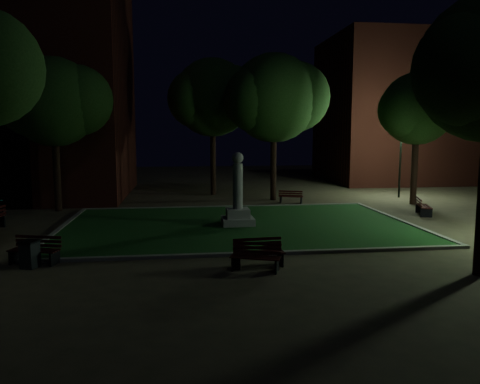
% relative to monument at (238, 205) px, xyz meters
% --- Properties ---
extents(ground, '(80.00, 80.00, 0.00)m').
position_rel_monument_xyz_m(ground, '(0.00, -2.00, -0.96)').
color(ground, '#463A2A').
extents(lawn, '(15.00, 10.00, 0.08)m').
position_rel_monument_xyz_m(lawn, '(0.00, 0.00, -0.92)').
color(lawn, '#1A4919').
rests_on(lawn, ground).
extents(lawn_kerb, '(15.40, 10.40, 0.12)m').
position_rel_monument_xyz_m(lawn_kerb, '(0.00, 0.00, -0.90)').
color(lawn_kerb, slate).
rests_on(lawn_kerb, ground).
extents(monument, '(1.40, 1.40, 3.20)m').
position_rel_monument_xyz_m(monument, '(0.00, 0.00, 0.00)').
color(monument, gray).
rests_on(monument, lawn).
extents(building_far, '(16.00, 10.00, 12.00)m').
position_rel_monument_xyz_m(building_far, '(18.00, 18.00, 5.04)').
color(building_far, '#4D1B13').
rests_on(building_far, ground).
extents(tree_north_er, '(6.55, 5.35, 8.88)m').
position_rel_monument_xyz_m(tree_north_er, '(3.29, 7.85, 5.24)').
color(tree_north_er, black).
rests_on(tree_north_er, ground).
extents(tree_ne, '(5.04, 4.11, 7.54)m').
position_rel_monument_xyz_m(tree_ne, '(10.99, 5.09, 4.52)').
color(tree_ne, black).
rests_on(tree_ne, ground).
extents(tree_nw, '(5.66, 4.62, 8.02)m').
position_rel_monument_xyz_m(tree_nw, '(-8.85, 5.23, 4.74)').
color(tree_nw, black).
rests_on(tree_nw, ground).
extents(tree_far_north, '(6.27, 5.12, 8.98)m').
position_rel_monument_xyz_m(tree_far_north, '(-0.21, 10.83, 5.46)').
color(tree_far_north, black).
rests_on(tree_far_north, ground).
extents(lamppost_nw, '(1.18, 0.28, 4.55)m').
position_rel_monument_xyz_m(lamppost_nw, '(-10.23, 7.16, 2.22)').
color(lamppost_nw, black).
rests_on(lamppost_nw, ground).
extents(lamppost_ne, '(1.18, 0.28, 4.16)m').
position_rel_monument_xyz_m(lamppost_ne, '(11.41, 7.92, 1.98)').
color(lamppost_ne, black).
rests_on(lamppost_ne, ground).
extents(bench_near_left, '(1.59, 0.67, 0.85)m').
position_rel_monument_xyz_m(bench_near_left, '(-0.13, -6.35, -0.55)').
color(bench_near_left, black).
rests_on(bench_near_left, ground).
extents(bench_near_right, '(1.58, 1.02, 0.82)m').
position_rel_monument_xyz_m(bench_near_right, '(-0.29, -6.79, -0.57)').
color(bench_near_right, black).
rests_on(bench_near_right, ground).
extents(bench_west_near, '(1.65, 0.94, 0.86)m').
position_rel_monument_xyz_m(bench_west_near, '(-7.09, -5.16, -0.55)').
color(bench_west_near, black).
rests_on(bench_west_near, ground).
extents(bench_right_side, '(1.03, 1.69, 0.88)m').
position_rel_monument_xyz_m(bench_right_side, '(9.60, 1.62, -0.54)').
color(bench_right_side, black).
rests_on(bench_right_side, ground).
extents(bench_far_side, '(1.48, 0.97, 0.77)m').
position_rel_monument_xyz_m(bench_far_side, '(3.93, 6.35, -0.59)').
color(bench_far_side, black).
rests_on(bench_far_side, ground).
extents(trash_bin, '(0.64, 0.64, 0.84)m').
position_rel_monument_xyz_m(trash_bin, '(-7.11, -5.66, -0.53)').
color(trash_bin, black).
rests_on(trash_bin, ground).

